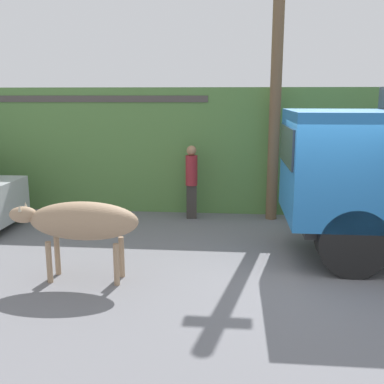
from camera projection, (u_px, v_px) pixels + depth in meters
ground_plane at (311, 273)px, 7.57m from camera, size 60.00×60.00×0.00m
hillside_embankment at (276, 140)px, 14.12m from camera, size 32.00×6.58×3.12m
building_backdrop at (98, 148)px, 12.69m from camera, size 6.36×2.70×2.93m
brown_cow at (81, 222)px, 7.10m from camera, size 2.10×0.62×1.30m
pedestrian_on_hill at (191, 177)px, 10.74m from camera, size 0.32×0.32×1.77m
utility_pole at (276, 77)px, 10.22m from camera, size 0.90×0.26×6.48m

